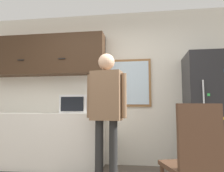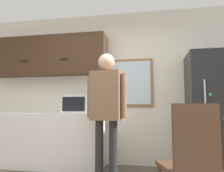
# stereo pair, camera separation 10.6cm
# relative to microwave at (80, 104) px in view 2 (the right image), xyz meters

# --- Properties ---
(back_wall) EXTENTS (6.00, 0.06, 2.70)m
(back_wall) POSITION_rel_microwave_xyz_m (0.44, 0.37, 0.32)
(back_wall) COLOR silver
(back_wall) RESTS_ON ground_plane
(counter) EXTENTS (2.15, 0.63, 0.89)m
(counter) POSITION_rel_microwave_xyz_m (-0.69, 0.02, -0.59)
(counter) COLOR silver
(counter) RESTS_ON ground_plane
(upper_cabinets) EXTENTS (2.15, 0.35, 0.71)m
(upper_cabinets) POSITION_rel_microwave_xyz_m (-0.69, 0.17, 0.88)
(upper_cabinets) COLOR #3D2819
(microwave) EXTENTS (0.52, 0.42, 0.29)m
(microwave) POSITION_rel_microwave_xyz_m (0.00, 0.00, 0.00)
(microwave) COLOR white
(microwave) RESTS_ON counter
(person) EXTENTS (0.56, 0.28, 1.71)m
(person) POSITION_rel_microwave_xyz_m (0.56, -0.59, 0.01)
(person) COLOR black
(person) RESTS_ON ground_plane
(refrigerator) EXTENTS (0.74, 0.70, 1.80)m
(refrigerator) POSITION_rel_microwave_xyz_m (2.08, -0.01, -0.13)
(refrigerator) COLOR #232326
(refrigerator) RESTS_ON ground_plane
(chair) EXTENTS (0.54, 0.54, 1.00)m
(chair) POSITION_rel_microwave_xyz_m (1.48, -1.52, -0.49)
(chair) COLOR #472D1E
(chair) RESTS_ON ground_plane
(window) EXTENTS (0.80, 0.05, 0.84)m
(window) POSITION_rel_microwave_xyz_m (0.80, 0.32, 0.38)
(window) COLOR olive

